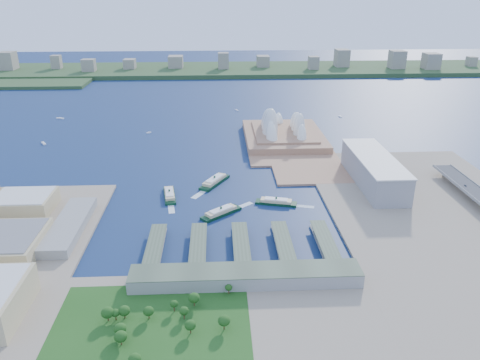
{
  "coord_description": "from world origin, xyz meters",
  "views": [
    {
      "loc": [
        -6.99,
        -476.03,
        240.63
      ],
      "look_at": [
        19.94,
        62.08,
        18.0
      ],
      "focal_mm": 35.0,
      "sensor_mm": 36.0,
      "label": 1
    }
  ],
  "objects": [
    {
      "name": "boat_a",
      "position": [
        -295.4,
        278.21,
        1.53
      ],
      "size": [
        11.79,
        15.59,
        3.07
      ],
      "primitive_type": null,
      "rotation": [
        0.0,
        0.0,
        0.56
      ],
      "color": "white",
      "rests_on": "ground"
    },
    {
      "name": "terminal_building",
      "position": [
        15.0,
        -135.0,
        9.0
      ],
      "size": [
        200.0,
        28.0,
        12.0
      ],
      "primitive_type": "cube",
      "color": "gray",
      "rests_on": "south_land"
    },
    {
      "name": "far_shore",
      "position": [
        0.0,
        980.0,
        6.0
      ],
      "size": [
        2200.0,
        260.0,
        12.0
      ],
      "primitive_type": "cube",
      "color": "#2D4926",
      "rests_on": "ground"
    },
    {
      "name": "ferry_a",
      "position": [
        -67.92,
        55.62,
        4.83
      ],
      "size": [
        20.21,
        52.46,
        9.67
      ],
      "primitive_type": null,
      "rotation": [
        0.0,
        0.0,
        0.14
      ],
      "color": "black",
      "rests_on": "ground"
    },
    {
      "name": "car_c",
      "position": [
        296.0,
        36.52,
        15.43
      ],
      "size": [
        1.63,
        4.01,
        1.16
      ],
      "primitive_type": "imported",
      "color": "slate",
      "rests_on": "expressway"
    },
    {
      "name": "ferry_wharves",
      "position": [
        14.0,
        -75.0,
        4.65
      ],
      "size": [
        184.0,
        90.0,
        9.3
      ],
      "primitive_type": null,
      "color": "#44533F",
      "rests_on": "ground"
    },
    {
      "name": "boat_e",
      "position": [
        34.35,
        489.65,
        1.26
      ],
      "size": [
        6.65,
        10.72,
        2.51
      ],
      "primitive_type": null,
      "rotation": [
        0.0,
        0.0,
        0.36
      ],
      "color": "white",
      "rests_on": "ground"
    },
    {
      "name": "park",
      "position": [
        -60.0,
        -190.0,
        11.0
      ],
      "size": [
        150.0,
        110.0,
        16.0
      ],
      "primitive_type": null,
      "color": "#194714",
      "rests_on": "south_land"
    },
    {
      "name": "east_land",
      "position": [
        240.0,
        -50.0,
        1.5
      ],
      "size": [
        240.0,
        500.0,
        3.0
      ],
      "primitive_type": "cube",
      "color": "gray",
      "rests_on": "ground"
    },
    {
      "name": "boat_b",
      "position": [
        -129.29,
        332.35,
        1.2
      ],
      "size": [
        8.8,
        8.03,
        2.39
      ],
      "primitive_type": null,
      "rotation": [
        0.0,
        0.0,
        2.26
      ],
      "color": "white",
      "rests_on": "ground"
    },
    {
      "name": "ferry_d",
      "position": [
        61.59,
        28.1,
        4.64
      ],
      "size": [
        50.65,
        24.22,
        9.28
      ],
      "primitive_type": null,
      "rotation": [
        0.0,
        0.0,
        1.32
      ],
      "color": "black",
      "rests_on": "ground"
    },
    {
      "name": "toaster_building",
      "position": [
        195.0,
        80.0,
        20.5
      ],
      "size": [
        45.0,
        155.0,
        35.0
      ],
      "primitive_type": "cube",
      "color": "gray",
      "rests_on": "east_land"
    },
    {
      "name": "opera_house",
      "position": [
        105.0,
        280.0,
        32.0
      ],
      "size": [
        134.0,
        180.0,
        58.0
      ],
      "primitive_type": null,
      "color": "white",
      "rests_on": "peninsula"
    },
    {
      "name": "ferry_c",
      "position": [
        -4.62,
        3.3,
        4.9
      ],
      "size": [
        48.39,
        43.24,
        9.81
      ],
      "primitive_type": null,
      "rotation": [
        0.0,
        0.0,
        2.26
      ],
      "color": "black",
      "rests_on": "ground"
    },
    {
      "name": "far_skyline",
      "position": [
        0.0,
        960.0,
        39.5
      ],
      "size": [
        1900.0,
        140.0,
        55.0
      ],
      "primitive_type": null,
      "color": "gray",
      "rests_on": "far_shore"
    },
    {
      "name": "boat_d",
      "position": [
        -317.45,
        440.44,
        1.38
      ],
      "size": [
        16.6,
        9.17,
        2.77
      ],
      "primitive_type": null,
      "rotation": [
        0.0,
        0.0,
        1.21
      ],
      "color": "white",
      "rests_on": "ground"
    },
    {
      "name": "ferry_b",
      "position": [
        -12.0,
        95.03,
        5.44
      ],
      "size": [
        41.41,
        57.17,
        10.88
      ],
      "primitive_type": null,
      "rotation": [
        0.0,
        0.0,
        -0.52
      ],
      "color": "black",
      "rests_on": "ground"
    },
    {
      "name": "ground",
      "position": [
        0.0,
        0.0,
        0.0
      ],
      "size": [
        3000.0,
        3000.0,
        0.0
      ],
      "primitive_type": "plane",
      "color": "#0F2147",
      "rests_on": "ground"
    },
    {
      "name": "peninsula",
      "position": [
        107.5,
        260.0,
        1.5
      ],
      "size": [
        135.0,
        220.0,
        3.0
      ],
      "primitive_type": "cube",
      "color": "#9B7155",
      "rests_on": "ground"
    },
    {
      "name": "boat_c",
      "position": [
        239.13,
        425.8,
        1.28
      ],
      "size": [
        4.84,
        11.7,
        2.55
      ],
      "primitive_type": null,
      "rotation": [
        0.0,
        0.0,
        3.28
      ],
      "color": "white",
      "rests_on": "ground"
    },
    {
      "name": "south_land",
      "position": [
        0.0,
        -210.0,
        1.5
      ],
      "size": [
        720.0,
        180.0,
        3.0
      ],
      "primitive_type": "cube",
      "color": "gray",
      "rests_on": "ground"
    }
  ]
}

